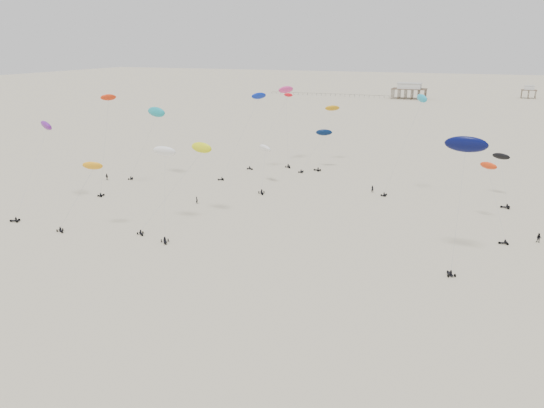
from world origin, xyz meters
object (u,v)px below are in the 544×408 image
at_px(rig_4, 165,168).
at_px(spectator_0, 197,204).
at_px(pavilion_small, 529,93).
at_px(pavilion_main, 409,92).
at_px(rig_0, 264,158).

relative_size(rig_4, spectator_0, 9.03).
distance_m(pavilion_small, rig_4, 303.19).
height_order(pavilion_main, spectator_0, pavilion_main).
relative_size(pavilion_main, pavilion_small, 2.33).
distance_m(pavilion_main, rig_0, 226.87).
xyz_separation_m(rig_0, spectator_0, (-8.15, -19.71, -7.03)).
xyz_separation_m(rig_4, spectator_0, (-2.17, 15.38, -11.58)).
height_order(pavilion_small, rig_0, rig_0).
bearing_deg(pavilion_main, pavilion_small, 23.20).
height_order(pavilion_main, pavilion_small, pavilion_main).
xyz_separation_m(pavilion_main, rig_4, (-11.69, -261.86, 7.36)).
bearing_deg(spectator_0, rig_0, -79.91).
xyz_separation_m(pavilion_main, pavilion_small, (70.00, 30.00, -0.74)).
xyz_separation_m(pavilion_small, spectator_0, (-83.86, -276.49, -3.49)).
bearing_deg(pavilion_main, rig_4, -92.56).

